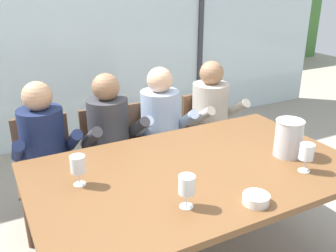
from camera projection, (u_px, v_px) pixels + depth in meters
ground at (134, 198)px, 3.34m from camera, size 14.00×14.00×0.00m
window_glass_panel at (77, 30)px, 4.12m from camera, size 7.14×0.03×2.60m
window_mullion_right at (201, 23)px, 4.80m from camera, size 0.06×0.06×2.60m
hillside_vineyard at (29, 27)px, 7.20m from camera, size 13.14×2.40×1.91m
dining_table at (195, 179)px, 2.26m from camera, size 1.94×1.17×0.78m
chair_near_curtain at (45, 165)px, 2.87m from camera, size 0.47×0.47×0.86m
chair_left_of_center at (110, 153)px, 3.06m from camera, size 0.48×0.48×0.86m
chair_center at (157, 144)px, 3.24m from camera, size 0.45×0.45×0.86m
chair_right_of_center at (207, 133)px, 3.46m from camera, size 0.48×0.48×0.86m
person_navy_polo at (46, 153)px, 2.67m from camera, size 0.46×0.61×1.18m
person_charcoal_jacket at (113, 140)px, 2.89m from camera, size 0.48×0.63×1.18m
person_pale_blue_shirt at (163, 130)px, 3.08m from camera, size 0.49×0.63×1.18m
person_beige_jumper at (215, 120)px, 3.30m from camera, size 0.48×0.63×1.18m
ice_bucket_primary at (289, 137)px, 2.35m from camera, size 0.18×0.18×0.24m
tasting_bowl at (256, 199)px, 1.88m from camera, size 0.14×0.14×0.05m
wine_glass_by_left_taster at (78, 165)px, 2.01m from camera, size 0.08×0.08×0.17m
wine_glass_near_bucket at (307, 152)px, 2.16m from camera, size 0.08×0.08×0.17m
wine_glass_center_pour at (187, 186)px, 1.82m from camera, size 0.08×0.08×0.17m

